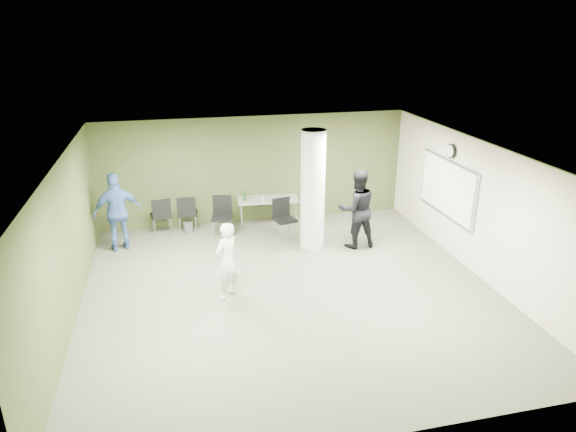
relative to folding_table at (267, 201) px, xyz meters
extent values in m
plane|color=#5A5B47|center=(-0.22, -3.55, -0.69)|extent=(8.00, 8.00, 0.00)
plane|color=white|center=(-0.22, -3.55, 2.11)|extent=(8.00, 8.00, 0.00)
cube|color=#485025|center=(-0.22, 0.45, 0.71)|extent=(8.00, 2.80, 0.02)
cube|color=#485025|center=(-4.22, -3.55, 0.71)|extent=(0.02, 8.00, 2.80)
cube|color=beige|center=(3.78, -3.55, 0.71)|extent=(0.02, 8.00, 2.80)
cylinder|color=silver|center=(0.78, -1.55, 0.71)|extent=(0.56, 0.56, 2.80)
cube|color=silver|center=(3.71, -2.35, 0.81)|extent=(0.04, 2.30, 1.30)
cube|color=white|center=(3.69, -2.35, 0.81)|extent=(0.02, 2.20, 1.20)
cylinder|color=black|center=(3.71, -2.35, 1.66)|extent=(0.05, 0.32, 0.32)
cylinder|color=white|center=(3.68, -2.35, 1.66)|extent=(0.02, 0.26, 0.26)
cube|color=gray|center=(0.02, 0.00, 0.03)|extent=(1.60, 0.82, 0.04)
cylinder|color=silver|center=(-0.70, -0.20, -0.34)|extent=(0.04, 0.04, 0.70)
cylinder|color=silver|center=(0.69, -0.33, -0.34)|extent=(0.04, 0.04, 0.70)
cylinder|color=silver|center=(-0.65, 0.34, -0.34)|extent=(0.04, 0.04, 0.70)
cylinder|color=silver|center=(0.74, 0.21, -0.34)|extent=(0.04, 0.04, 0.70)
cylinder|color=#18491B|center=(-0.58, -0.01, 0.17)|extent=(0.07, 0.07, 0.25)
cylinder|color=#B2B2B7|center=(-0.15, -0.25, 0.14)|extent=(0.06, 0.06, 0.18)
cylinder|color=#4C4C4C|center=(-2.04, -0.01, -0.54)|extent=(0.24, 0.24, 0.28)
cube|color=black|center=(-2.69, 0.10, -0.22)|extent=(0.54, 0.54, 0.05)
cube|color=black|center=(-2.66, -0.11, 0.04)|extent=(0.46, 0.11, 0.47)
cylinder|color=silver|center=(-2.53, 0.33, -0.46)|extent=(0.02, 0.02, 0.45)
cylinder|color=silver|center=(-2.92, 0.27, -0.46)|extent=(0.02, 0.02, 0.45)
cylinder|color=silver|center=(-2.47, -0.06, -0.46)|extent=(0.02, 0.02, 0.45)
cylinder|color=silver|center=(-2.85, -0.12, -0.46)|extent=(0.02, 0.02, 0.45)
cube|color=black|center=(-2.03, 0.10, -0.22)|extent=(0.52, 0.52, 0.05)
cube|color=black|center=(-2.06, -0.11, 0.04)|extent=(0.46, 0.09, 0.47)
cylinder|color=silver|center=(-1.82, 0.28, -0.46)|extent=(0.02, 0.02, 0.45)
cylinder|color=silver|center=(-2.21, 0.32, -0.46)|extent=(0.02, 0.02, 0.45)
cylinder|color=silver|center=(-1.86, -0.11, -0.46)|extent=(0.02, 0.02, 0.45)
cylinder|color=silver|center=(-2.25, -0.07, -0.46)|extent=(0.02, 0.02, 0.45)
cube|color=black|center=(-1.22, -0.44, -0.20)|extent=(0.58, 0.58, 0.05)
cube|color=black|center=(-1.18, -0.21, 0.07)|extent=(0.47, 0.14, 0.48)
cylinder|color=silver|center=(-1.46, -0.59, -0.45)|extent=(0.02, 0.02, 0.46)
cylinder|color=silver|center=(-1.06, -0.68, -0.45)|extent=(0.02, 0.02, 0.46)
cylinder|color=silver|center=(-1.38, -0.19, -0.45)|extent=(0.02, 0.02, 0.46)
cylinder|color=silver|center=(-0.98, -0.28, -0.45)|extent=(0.02, 0.02, 0.46)
cube|color=black|center=(0.27, -0.90, -0.21)|extent=(0.58, 0.58, 0.05)
cube|color=black|center=(0.22, -0.69, 0.05)|extent=(0.46, 0.14, 0.47)
cylinder|color=silver|center=(0.11, -1.14, -0.46)|extent=(0.02, 0.02, 0.45)
cylinder|color=silver|center=(0.51, -1.06, -0.46)|extent=(0.02, 0.02, 0.45)
cylinder|color=silver|center=(0.03, -0.75, -0.46)|extent=(0.02, 0.02, 0.45)
cylinder|color=silver|center=(0.42, -0.66, -0.46)|extent=(0.02, 0.02, 0.45)
imported|color=silver|center=(-1.45, -3.51, 0.09)|extent=(0.67, 0.65, 1.55)
imported|color=black|center=(1.79, -1.77, 0.25)|extent=(0.93, 0.74, 1.88)
imported|color=#456BAB|center=(-3.62, -0.69, 0.24)|extent=(1.16, 0.67, 1.86)
camera|label=1|loc=(-2.30, -12.31, 4.36)|focal=32.00mm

